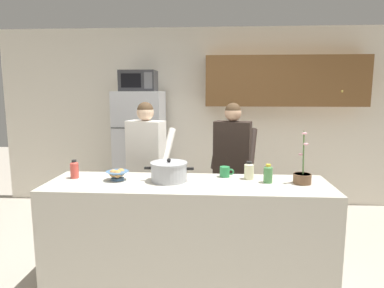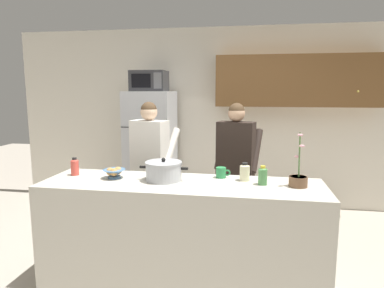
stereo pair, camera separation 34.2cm
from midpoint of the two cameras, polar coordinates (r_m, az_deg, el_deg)
name	(u,v)px [view 2 (the right image)]	position (r m, az deg, el deg)	size (l,w,h in m)	color
ground_plane	(182,281)	(3.30, 1.48, -22.07)	(14.00, 14.00, 0.00)	#B2A899
back_wall_unit	(229,110)	(5.06, 8.10, 5.60)	(6.00, 0.48, 2.60)	silver
kitchen_island	(182,233)	(3.09, 1.51, -14.74)	(2.43, 0.68, 0.92)	beige
refrigerator	(151,151)	(4.88, -4.88, -1.19)	(0.64, 0.68, 1.69)	#B7BABF
microwave	(149,81)	(4.79, -5.11, 10.45)	(0.48, 0.37, 0.28)	#2D2D30
person_near_pot	(150,156)	(3.80, -4.46, -2.05)	(0.56, 0.51, 1.58)	black
person_by_sink	(236,158)	(3.80, 9.91, -2.29)	(0.55, 0.49, 1.57)	black
cooking_pot	(164,171)	(2.99, -1.51, -4.56)	(0.43, 0.32, 0.20)	#ADAFB5
coffee_mug	(221,173)	(3.12, 8.08, -4.78)	(0.13, 0.09, 0.10)	#2D8C4C
bread_bowl	(114,173)	(3.11, -9.84, -4.78)	(0.20, 0.20, 0.10)	#4C7299
bottle_near_edge	(245,172)	(3.05, 12.02, -4.60)	(0.09, 0.09, 0.16)	beige
bottle_mid_counter	(263,175)	(2.95, 15.03, -5.13)	(0.08, 0.08, 0.16)	#4C8C4C
bottle_far_corner	(75,166)	(3.30, -16.25, -3.66)	(0.07, 0.07, 0.17)	#D84C3F
potted_orchid	(298,179)	(2.99, 20.52, -5.60)	(0.15, 0.15, 0.45)	brown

